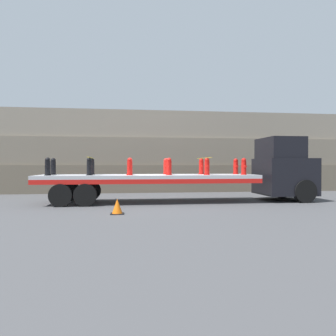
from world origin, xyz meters
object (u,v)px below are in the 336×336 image
object	(u,v)px
fire_hydrant_black_near_0	(48,167)
traffic_cone	(117,207)
fire_hydrant_red_near_5	(244,167)
truck_cab	(285,170)
fire_hydrant_black_far_1	(92,167)
fire_hydrant_black_far_0	(53,167)
fire_hydrant_red_far_2	(129,167)
fire_hydrant_red_near_2	(130,167)
fire_hydrant_red_near_4	(207,167)
flatbed_trailer	(135,180)
fire_hydrant_red_far_4	(201,167)
fire_hydrant_red_far_3	(166,167)
fire_hydrant_black_near_1	(89,167)
fire_hydrant_red_far_5	(236,167)
fire_hydrant_red_near_3	(169,167)

from	to	relation	value
fire_hydrant_black_near_0	traffic_cone	size ratio (longest dim) A/B	1.45
fire_hydrant_black_near_0	fire_hydrant_red_near_5	size ratio (longest dim) A/B	1.00
truck_cab	fire_hydrant_black_far_1	distance (m)	9.38
fire_hydrant_black_far_0	fire_hydrant_red_far_2	distance (m)	3.52
fire_hydrant_red_near_2	fire_hydrant_red_near_4	distance (m)	3.52
fire_hydrant_red_far_2	flatbed_trailer	bearing A→B (deg)	-68.26
fire_hydrant_black_far_0	fire_hydrant_red_far_4	distance (m)	7.04
fire_hydrant_black_far_0	fire_hydrant_red_far_3	size ratio (longest dim) A/B	1.00
fire_hydrant_red_far_3	fire_hydrant_red_near_5	bearing A→B (deg)	-17.69
flatbed_trailer	fire_hydrant_red_near_5	size ratio (longest dim) A/B	12.81
fire_hydrant_black_near_0	fire_hydrant_red_near_5	distance (m)	8.80
fire_hydrant_black_near_1	fire_hydrant_red_near_2	bearing A→B (deg)	0.00
flatbed_trailer	fire_hydrant_red_far_3	size ratio (longest dim) A/B	12.81
fire_hydrant_red_far_2	fire_hydrant_red_near_5	size ratio (longest dim) A/B	1.00
flatbed_trailer	fire_hydrant_red_far_5	size ratio (longest dim) A/B	12.81
flatbed_trailer	fire_hydrant_red_near_2	world-z (taller)	fire_hydrant_red_near_2
fire_hydrant_black_far_0	traffic_cone	xyz separation A→B (m)	(3.03, -4.06, -1.40)
truck_cab	fire_hydrant_red_near_5	size ratio (longest dim) A/B	3.93
fire_hydrant_red_far_5	truck_cab	bearing A→B (deg)	-13.57
fire_hydrant_black_near_0	fire_hydrant_red_near_5	world-z (taller)	same
fire_hydrant_red_near_4	traffic_cone	bearing A→B (deg)	-143.72
truck_cab	fire_hydrant_red_far_3	world-z (taller)	truck_cab
fire_hydrant_red_near_2	traffic_cone	size ratio (longest dim) A/B	1.45
fire_hydrant_red_far_4	traffic_cone	xyz separation A→B (m)	(-4.01, -4.06, -1.40)
fire_hydrant_black_near_0	fire_hydrant_red_near_3	world-z (taller)	same
fire_hydrant_red_near_5	fire_hydrant_red_far_5	world-z (taller)	same
fire_hydrant_red_far_3	fire_hydrant_red_near_5	size ratio (longest dim) A/B	1.00
fire_hydrant_black_far_0	fire_hydrant_black_near_1	world-z (taller)	same
fire_hydrant_black_near_0	fire_hydrant_black_near_1	bearing A→B (deg)	0.00
truck_cab	fire_hydrant_red_far_4	xyz separation A→B (m)	(-4.08, 0.56, 0.16)
fire_hydrant_red_near_2	fire_hydrant_red_far_5	bearing A→B (deg)	12.00
fire_hydrant_red_far_4	fire_hydrant_red_near_2	bearing A→B (deg)	-162.31
fire_hydrant_red_far_2	fire_hydrant_red_far_4	world-z (taller)	same
fire_hydrant_red_far_2	fire_hydrant_red_far_3	world-z (taller)	same
fire_hydrant_red_far_4	fire_hydrant_red_near_5	bearing A→B (deg)	-32.53
fire_hydrant_red_near_5	traffic_cone	world-z (taller)	fire_hydrant_red_near_5
fire_hydrant_black_far_0	fire_hydrant_red_near_2	world-z (taller)	same
fire_hydrant_red_far_3	flatbed_trailer	bearing A→B (deg)	-159.93
fire_hydrant_black_near_0	fire_hydrant_red_far_4	distance (m)	7.13
fire_hydrant_red_near_5	fire_hydrant_red_near_2	bearing A→B (deg)	180.00
fire_hydrant_black_near_0	fire_hydrant_black_far_0	xyz separation A→B (m)	(0.00, 1.12, 0.00)
truck_cab	fire_hydrant_red_far_3	bearing A→B (deg)	174.52
flatbed_trailer	fire_hydrant_red_far_4	world-z (taller)	fire_hydrant_red_far_4
fire_hydrant_black_near_0	fire_hydrant_red_near_4	size ratio (longest dim) A/B	1.00
fire_hydrant_black_far_0	traffic_cone	size ratio (longest dim) A/B	1.45
fire_hydrant_red_far_4	fire_hydrant_red_near_5	size ratio (longest dim) A/B	1.00
fire_hydrant_red_near_3	fire_hydrant_red_near_5	size ratio (longest dim) A/B	1.00
fire_hydrant_red_far_4	traffic_cone	world-z (taller)	fire_hydrant_red_far_4
fire_hydrant_red_near_3	fire_hydrant_red_far_5	size ratio (longest dim) A/B	1.00
fire_hydrant_black_far_1	fire_hydrant_red_far_3	distance (m)	3.52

